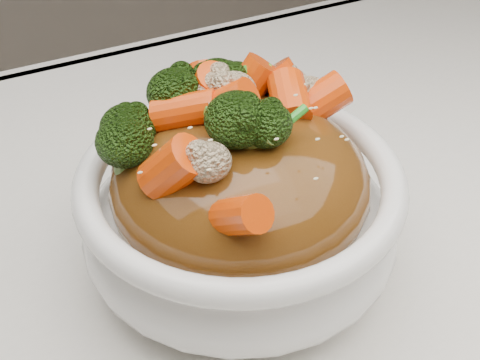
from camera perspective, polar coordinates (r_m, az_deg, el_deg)
name	(u,v)px	position (r m, az deg, el deg)	size (l,w,h in m)	color
tablecloth	(326,290)	(0.51, 7.35, -9.30)	(1.20, 0.80, 0.04)	silver
bowl	(240,217)	(0.47, 0.00, -3.18)	(0.22, 0.22, 0.09)	white
sauce_base	(240,184)	(0.45, 0.00, -0.31)	(0.18, 0.18, 0.10)	#57310F
carrots	(240,103)	(0.42, 0.00, 6.61)	(0.18, 0.18, 0.05)	#E74407
broccoli	(240,104)	(0.42, 0.00, 6.49)	(0.18, 0.18, 0.05)	black
cauliflower	(240,107)	(0.42, 0.00, 6.25)	(0.18, 0.18, 0.04)	#CCB48B
scallions	(240,101)	(0.41, 0.00, 6.73)	(0.13, 0.13, 0.02)	#269422
sesame_seeds	(240,101)	(0.41, 0.00, 6.73)	(0.16, 0.16, 0.01)	beige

